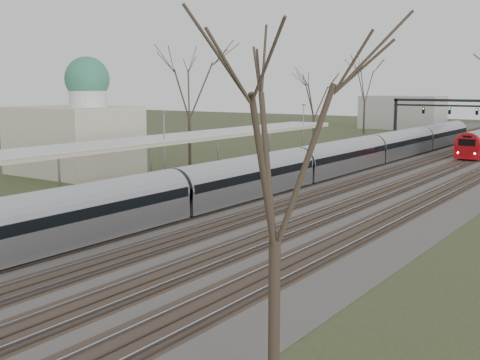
% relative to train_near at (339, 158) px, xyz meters
% --- Properties ---
extents(track_bed, '(24.00, 160.00, 0.22)m').
position_rel_train_near_xyz_m(track_bed, '(2.76, 3.70, -1.42)').
color(track_bed, '#474442').
rests_on(track_bed, ground).
extents(platform, '(3.50, 69.00, 1.00)m').
position_rel_train_near_xyz_m(platform, '(-6.55, -13.80, -0.98)').
color(platform, '#9E9B93').
rests_on(platform, ground).
extents(canopy, '(4.10, 50.00, 3.11)m').
position_rel_train_near_xyz_m(canopy, '(-6.55, -18.31, 2.45)').
color(canopy, slate).
rests_on(canopy, platform).
extents(dome_building, '(10.00, 8.00, 10.30)m').
position_rel_train_near_xyz_m(dome_building, '(-19.21, -13.30, 2.24)').
color(dome_building, beige).
rests_on(dome_building, ground).
extents(signal_gantry, '(21.00, 0.59, 6.08)m').
position_rel_train_near_xyz_m(signal_gantry, '(2.79, 33.69, 3.43)').
color(signal_gantry, black).
rests_on(signal_gantry, ground).
extents(tree_west_far, '(5.50, 5.50, 11.33)m').
position_rel_train_near_xyz_m(tree_west_far, '(-14.50, -3.30, 6.54)').
color(tree_west_far, '#2D231C').
rests_on(tree_west_far, ground).
extents(tree_east_near, '(4.50, 4.50, 9.27)m').
position_rel_train_near_xyz_m(tree_east_near, '(15.50, -36.30, 5.08)').
color(tree_east_near, '#2D231C').
rests_on(tree_east_near, ground).
extents(train_near, '(2.62, 75.21, 3.05)m').
position_rel_train_near_xyz_m(train_near, '(0.00, 0.00, 0.00)').
color(train_near, '#989AA1').
rests_on(train_near, ground).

